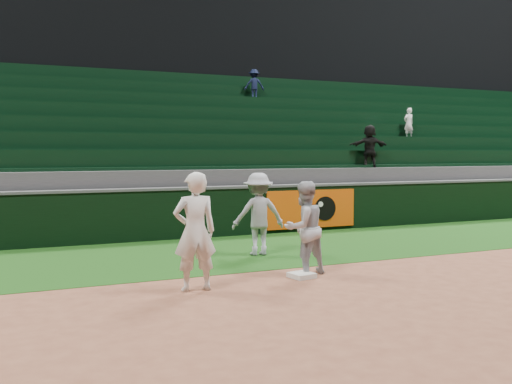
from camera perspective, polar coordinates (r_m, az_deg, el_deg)
ground at (r=9.46m, az=4.37°, el=-8.81°), size 70.00×70.00×0.00m
foul_grass at (r=12.15m, az=-2.29°, el=-5.93°), size 36.00×4.20×0.01m
upper_deck at (r=26.26m, az=-14.08°, el=12.43°), size 40.00×12.00×12.00m
first_base at (r=9.66m, az=4.59°, el=-8.30°), size 0.43×0.43×0.08m
first_baseman at (r=8.66m, az=-6.14°, el=-3.95°), size 0.68×0.46×1.80m
baserunner at (r=9.79m, az=4.83°, el=-3.61°), size 0.88×0.74×1.61m
base_coach at (r=11.57m, az=0.23°, el=-2.22°), size 1.15×0.75×1.67m
field_wall at (r=14.12m, az=-5.43°, el=-1.97°), size 36.00×0.45×1.25m
stadium_seating at (r=17.67m, az=-9.32°, el=2.66°), size 36.00×5.95×4.95m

